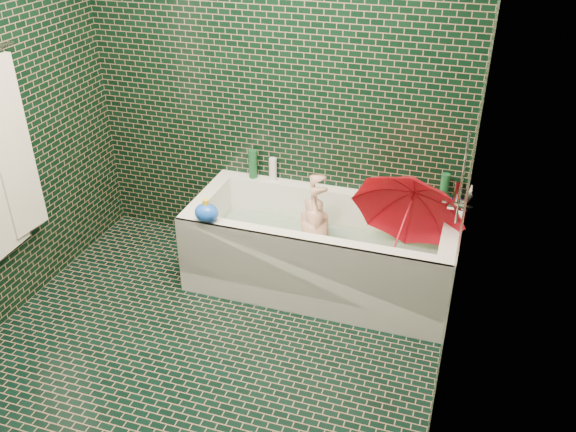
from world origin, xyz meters
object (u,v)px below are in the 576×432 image
(child, at_px, (318,246))
(rubber_duck, at_px, (436,198))
(umbrella, at_px, (402,226))
(bathtub, at_px, (320,257))
(bath_toy, at_px, (206,212))

(child, bearing_deg, rubber_duck, 105.17)
(child, bearing_deg, umbrella, 71.44)
(child, xyz_separation_m, rubber_duck, (0.68, 0.37, 0.28))
(bathtub, xyz_separation_m, umbrella, (0.52, -0.07, 0.37))
(umbrella, bearing_deg, rubber_duck, 85.13)
(rubber_duck, bearing_deg, bathtub, -172.84)
(child, relative_size, umbrella, 1.39)
(umbrella, bearing_deg, bath_toy, -152.30)
(bathtub, xyz_separation_m, bath_toy, (-0.64, -0.32, 0.40))
(rubber_duck, distance_m, bath_toy, 1.48)
(umbrella, distance_m, rubber_duck, 0.45)
(child, distance_m, bath_toy, 0.76)
(bathtub, relative_size, umbrella, 2.57)
(child, height_order, rubber_duck, rubber_duck)
(bathtub, height_order, umbrella, umbrella)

